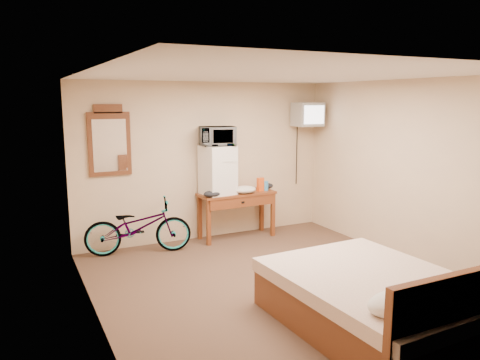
{
  "coord_description": "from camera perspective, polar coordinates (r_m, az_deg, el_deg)",
  "views": [
    {
      "loc": [
        -2.8,
        -4.59,
        2.23
      ],
      "look_at": [
        -0.18,
        0.68,
        1.21
      ],
      "focal_mm": 35.0,
      "sensor_mm": 36.0,
      "label": 1
    }
  ],
  "objects": [
    {
      "name": "cloth_cream",
      "position": [
        7.44,
        0.56,
        -1.18
      ],
      "size": [
        0.38,
        0.29,
        0.12
      ],
      "primitive_type": "ellipsoid",
      "color": "white",
      "rests_on": "desk"
    },
    {
      "name": "wall_mirror",
      "position": [
        7.02,
        -15.63,
        4.55
      ],
      "size": [
        0.61,
        0.04,
        1.03
      ],
      "color": "brown",
      "rests_on": "room"
    },
    {
      "name": "mini_fridge",
      "position": [
        7.34,
        -2.73,
        1.23
      ],
      "size": [
        0.53,
        0.51,
        0.77
      ],
      "color": "white",
      "rests_on": "desk"
    },
    {
      "name": "cloth_dark_b",
      "position": [
        7.83,
        3.31,
        -0.72
      ],
      "size": [
        0.21,
        0.17,
        0.1
      ],
      "primitive_type": "ellipsoid",
      "color": "black",
      "rests_on": "desk"
    },
    {
      "name": "room",
      "position": [
        5.47,
        4.85,
        -0.53
      ],
      "size": [
        4.6,
        4.64,
        2.5
      ],
      "color": "#513928",
      "rests_on": "ground"
    },
    {
      "name": "blue_cup",
      "position": [
        7.68,
        3.15,
        -0.71
      ],
      "size": [
        0.09,
        0.09,
        0.15
      ],
      "primitive_type": "cylinder",
      "color": "#3A89C6",
      "rests_on": "desk"
    },
    {
      "name": "bicycle",
      "position": [
        6.98,
        -12.3,
        -5.59
      ],
      "size": [
        1.6,
        0.83,
        0.8
      ],
      "primitive_type": "imported",
      "rotation": [
        0.0,
        0.0,
        1.37
      ],
      "color": "black",
      "rests_on": "floor"
    },
    {
      "name": "microwave",
      "position": [
        7.28,
        -2.77,
        5.37
      ],
      "size": [
        0.6,
        0.47,
        0.3
      ],
      "primitive_type": "imported",
      "rotation": [
        0.0,
        0.0,
        -0.23
      ],
      "color": "white",
      "rests_on": "mini_fridge"
    },
    {
      "name": "crt_television",
      "position": [
        8.04,
        8.23,
        7.91
      ],
      "size": [
        0.47,
        0.58,
        0.4
      ],
      "color": "black",
      "rests_on": "room"
    },
    {
      "name": "cloth_dark_a",
      "position": [
        7.17,
        -3.43,
        -1.69
      ],
      "size": [
        0.27,
        0.2,
        0.1
      ],
      "primitive_type": "ellipsoid",
      "color": "black",
      "rests_on": "desk"
    },
    {
      "name": "snack_bag",
      "position": [
        7.63,
        2.5,
        -0.53
      ],
      "size": [
        0.12,
        0.08,
        0.22
      ],
      "primitive_type": "cube",
      "rotation": [
        0.0,
        0.0,
        0.17
      ],
      "color": "#E54F14",
      "rests_on": "desk"
    },
    {
      "name": "desk",
      "position": [
        7.52,
        -0.3,
        -2.54
      ],
      "size": [
        1.25,
        0.5,
        0.75
      ],
      "color": "brown",
      "rests_on": "floor"
    },
    {
      "name": "bed",
      "position": [
        4.88,
        16.65,
        -13.97
      ],
      "size": [
        1.66,
        2.15,
        0.9
      ],
      "color": "brown",
      "rests_on": "floor"
    }
  ]
}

